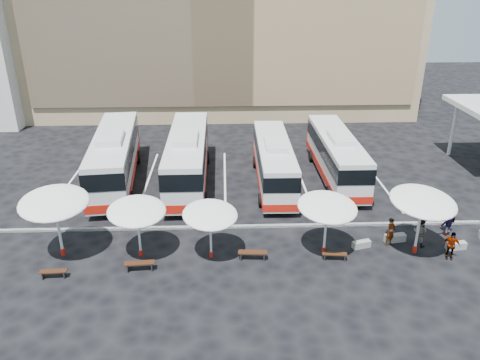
{
  "coord_description": "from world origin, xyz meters",
  "views": [
    {
      "loc": [
        -0.03,
        -25.43,
        14.75
      ],
      "look_at": [
        1.0,
        3.0,
        2.2
      ],
      "focal_mm": 35.0,
      "sensor_mm": 36.0,
      "label": 1
    }
  ],
  "objects_px": {
    "bus_0": "(115,156)",
    "wood_bench_0": "(53,272)",
    "conc_bench_1": "(395,238)",
    "passenger_3": "(448,221)",
    "bus_1": "(188,156)",
    "passenger_2": "(451,246)",
    "wood_bench_2": "(252,254)",
    "bus_2": "(274,161)",
    "sunshade_4": "(423,202)",
    "passenger_0": "(391,232)",
    "sunshade_3": "(327,207)",
    "sunshade_2": "(210,215)",
    "sunshade_1": "(137,211)",
    "conc_bench_2": "(456,246)",
    "bus_3": "(336,154)",
    "wood_bench_3": "(335,255)",
    "sunshade_0": "(54,203)",
    "passenger_1": "(421,232)",
    "conc_bench_0": "(361,244)",
    "wood_bench_1": "(140,264)"
  },
  "relations": [
    {
      "from": "conc_bench_1",
      "to": "bus_3",
      "type": "bearing_deg",
      "value": 98.66
    },
    {
      "from": "conc_bench_2",
      "to": "sunshade_0",
      "type": "bearing_deg",
      "value": 179.59
    },
    {
      "from": "wood_bench_0",
      "to": "passenger_3",
      "type": "bearing_deg",
      "value": 9.26
    },
    {
      "from": "sunshade_4",
      "to": "bus_0",
      "type": "bearing_deg",
      "value": 150.7
    },
    {
      "from": "sunshade_3",
      "to": "passenger_2",
      "type": "xyz_separation_m",
      "value": [
        6.96,
        -0.82,
        -2.12
      ]
    },
    {
      "from": "conc_bench_1",
      "to": "passenger_3",
      "type": "height_order",
      "value": "passenger_3"
    },
    {
      "from": "wood_bench_0",
      "to": "conc_bench_1",
      "type": "height_order",
      "value": "conc_bench_1"
    },
    {
      "from": "wood_bench_1",
      "to": "conc_bench_2",
      "type": "xyz_separation_m",
      "value": [
        18.13,
        1.5,
        -0.16
      ]
    },
    {
      "from": "conc_bench_1",
      "to": "sunshade_4",
      "type": "bearing_deg",
      "value": -59.31
    },
    {
      "from": "bus_0",
      "to": "sunshade_2",
      "type": "relative_size",
      "value": 3.35
    },
    {
      "from": "wood_bench_3",
      "to": "passenger_1",
      "type": "height_order",
      "value": "passenger_1"
    },
    {
      "from": "wood_bench_2",
      "to": "passenger_3",
      "type": "xyz_separation_m",
      "value": [
        12.11,
        2.35,
        0.58
      ]
    },
    {
      "from": "bus_1",
      "to": "passenger_2",
      "type": "xyz_separation_m",
      "value": [
        15.4,
        -11.3,
        -1.28
      ]
    },
    {
      "from": "wood_bench_1",
      "to": "passenger_3",
      "type": "bearing_deg",
      "value": 9.88
    },
    {
      "from": "bus_0",
      "to": "sunshade_2",
      "type": "distance_m",
      "value": 13.21
    },
    {
      "from": "bus_0",
      "to": "passenger_3",
      "type": "height_order",
      "value": "bus_0"
    },
    {
      "from": "wood_bench_3",
      "to": "conc_bench_0",
      "type": "relative_size",
      "value": 1.29
    },
    {
      "from": "sunshade_2",
      "to": "bus_2",
      "type": "bearing_deg",
      "value": 65.67
    },
    {
      "from": "bus_2",
      "to": "passenger_1",
      "type": "height_order",
      "value": "bus_2"
    },
    {
      "from": "sunshade_3",
      "to": "wood_bench_2",
      "type": "bearing_deg",
      "value": -172.95
    },
    {
      "from": "sunshade_1",
      "to": "wood_bench_1",
      "type": "distance_m",
      "value": 2.87
    },
    {
      "from": "bus_2",
      "to": "bus_3",
      "type": "distance_m",
      "value": 5.09
    },
    {
      "from": "bus_3",
      "to": "bus_0",
      "type": "bearing_deg",
      "value": -179.06
    },
    {
      "from": "sunshade_1",
      "to": "conc_bench_2",
      "type": "height_order",
      "value": "sunshade_1"
    },
    {
      "from": "bus_3",
      "to": "sunshade_4",
      "type": "distance_m",
      "value": 11.34
    },
    {
      "from": "bus_2",
      "to": "passenger_2",
      "type": "xyz_separation_m",
      "value": [
        8.9,
        -10.68,
        -1.03
      ]
    },
    {
      "from": "wood_bench_0",
      "to": "bus_3",
      "type": "bearing_deg",
      "value": 35.72
    },
    {
      "from": "sunshade_3",
      "to": "passenger_3",
      "type": "distance_m",
      "value": 8.41
    },
    {
      "from": "wood_bench_2",
      "to": "passenger_2",
      "type": "xyz_separation_m",
      "value": [
        11.11,
        -0.31,
        0.46
      ]
    },
    {
      "from": "bus_0",
      "to": "bus_2",
      "type": "height_order",
      "value": "bus_0"
    },
    {
      "from": "bus_0",
      "to": "passenger_0",
      "type": "distance_m",
      "value": 20.62
    },
    {
      "from": "sunshade_1",
      "to": "wood_bench_0",
      "type": "relative_size",
      "value": 2.97
    },
    {
      "from": "wood_bench_1",
      "to": "conc_bench_0",
      "type": "distance_m",
      "value": 12.79
    },
    {
      "from": "wood_bench_2",
      "to": "wood_bench_3",
      "type": "height_order",
      "value": "wood_bench_2"
    },
    {
      "from": "conc_bench_0",
      "to": "passenger_0",
      "type": "xyz_separation_m",
      "value": [
        1.73,
        0.22,
        0.67
      ]
    },
    {
      "from": "wood_bench_2",
      "to": "bus_2",
      "type": "bearing_deg",
      "value": 77.94
    },
    {
      "from": "sunshade_1",
      "to": "sunshade_4",
      "type": "distance_m",
      "value": 15.76
    },
    {
      "from": "wood_bench_1",
      "to": "bus_3",
      "type": "bearing_deg",
      "value": 42.59
    },
    {
      "from": "bus_2",
      "to": "passenger_3",
      "type": "height_order",
      "value": "bus_2"
    },
    {
      "from": "sunshade_3",
      "to": "passenger_2",
      "type": "bearing_deg",
      "value": -6.71
    },
    {
      "from": "wood_bench_3",
      "to": "bus_3",
      "type": "bearing_deg",
      "value": 77.5
    },
    {
      "from": "bus_0",
      "to": "wood_bench_0",
      "type": "height_order",
      "value": "bus_0"
    },
    {
      "from": "bus_0",
      "to": "passenger_0",
      "type": "height_order",
      "value": "bus_0"
    },
    {
      "from": "sunshade_3",
      "to": "wood_bench_3",
      "type": "distance_m",
      "value": 2.77
    },
    {
      "from": "wood_bench_2",
      "to": "conc_bench_0",
      "type": "relative_size",
      "value": 1.5
    },
    {
      "from": "bus_0",
      "to": "wood_bench_0",
      "type": "xyz_separation_m",
      "value": [
        -0.8,
        -12.55,
        -1.8
      ]
    },
    {
      "from": "sunshade_4",
      "to": "conc_bench_1",
      "type": "height_order",
      "value": "sunshade_4"
    },
    {
      "from": "sunshade_1",
      "to": "wood_bench_2",
      "type": "xyz_separation_m",
      "value": [
        6.35,
        -0.6,
        -2.48
      ]
    },
    {
      "from": "bus_0",
      "to": "conc_bench_2",
      "type": "xyz_separation_m",
      "value": [
        21.78,
        -10.52,
        -1.91
      ]
    },
    {
      "from": "bus_2",
      "to": "passenger_1",
      "type": "distance_m",
      "value": 12.06
    }
  ]
}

